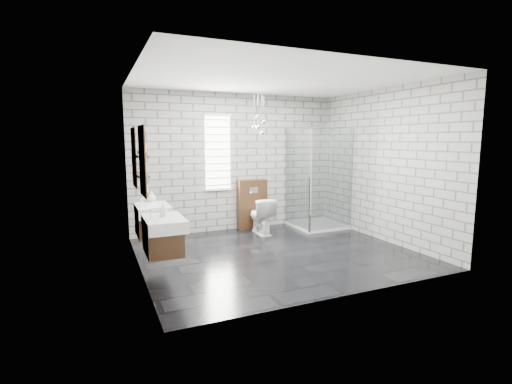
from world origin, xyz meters
TOP-DOWN VIEW (x-y plane):
  - floor at (0.00, 0.00)m, footprint 4.20×3.60m
  - ceiling at (0.00, 0.00)m, footprint 4.20×3.60m
  - wall_back at (0.00, 1.81)m, footprint 4.20×0.02m
  - wall_front at (0.00, -1.81)m, footprint 4.20×0.02m
  - wall_left at (-2.11, 0.00)m, footprint 0.02×3.60m
  - wall_right at (2.11, 0.00)m, footprint 0.02×3.60m
  - vanity_left at (-1.91, -0.58)m, footprint 0.47×0.70m
  - vanity_right at (-1.91, 0.37)m, footprint 0.47×0.70m
  - shelf_lower at (-2.03, -0.05)m, footprint 0.14×0.30m
  - shelf_upper at (-2.03, -0.05)m, footprint 0.14×0.30m
  - window at (-0.40, 1.78)m, footprint 0.56×0.05m
  - cistern_panel at (0.28, 1.70)m, footprint 0.60×0.20m
  - flush_plate at (0.28, 1.60)m, footprint 0.18×0.01m
  - shower_enclosure at (1.50, 1.18)m, footprint 1.00×1.00m
  - pendant_cluster at (0.29, 1.37)m, footprint 0.28×0.27m
  - toilet at (0.28, 1.24)m, footprint 0.42×0.70m
  - soap_bottle_a at (-1.85, -0.50)m, footprint 0.10×0.10m
  - soap_bottle_b at (-1.83, 0.70)m, footprint 0.14×0.14m
  - soap_bottle_c at (-2.02, -0.16)m, footprint 0.11×0.11m
  - vase at (-2.02, 0.05)m, footprint 0.13×0.13m

SIDE VIEW (x-z plane):
  - floor at x=0.00m, z-range -0.02..0.00m
  - toilet at x=0.28m, z-range 0.00..0.70m
  - cistern_panel at x=0.28m, z-range 0.00..1.00m
  - shower_enclosure at x=1.50m, z-range -0.51..1.52m
  - vanity_left at x=-1.91m, z-range -0.03..1.54m
  - vanity_right at x=-1.91m, z-range -0.03..1.54m
  - flush_plate at x=0.28m, z-range 0.74..0.86m
  - soap_bottle_b at x=-1.83m, z-range 0.85..1.01m
  - soap_bottle_a at x=-1.85m, z-range 0.85..1.02m
  - shelf_lower at x=-2.03m, z-range 1.31..1.33m
  - wall_back at x=0.00m, z-range 0.00..2.70m
  - wall_front at x=0.00m, z-range 0.00..2.70m
  - wall_left at x=-2.11m, z-range 0.00..2.70m
  - wall_right at x=2.11m, z-range 0.00..2.70m
  - soap_bottle_c at x=-2.02m, z-range 1.33..1.55m
  - window at x=-0.40m, z-range 0.81..2.29m
  - shelf_upper at x=-2.03m, z-range 1.57..1.59m
  - vase at x=-2.02m, z-range 1.60..1.71m
  - pendant_cluster at x=0.29m, z-range 1.69..2.50m
  - ceiling at x=0.00m, z-range 2.70..2.72m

